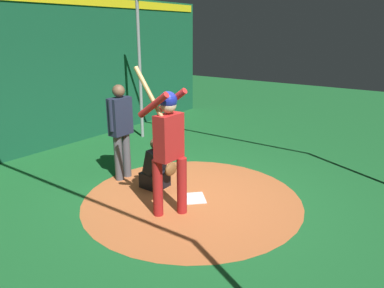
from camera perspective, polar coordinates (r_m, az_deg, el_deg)
The scene contains 8 objects.
ground_plane at distance 6.05m, azimuth 0.00°, elevation -8.61°, with size 27.65×27.65×0.00m, color #195B28.
dirt_circle at distance 6.05m, azimuth 0.00°, elevation -8.58°, with size 3.56×3.56×0.01m, color #B76033.
home_plate at distance 6.05m, azimuth 0.00°, elevation -8.51°, with size 0.42×0.42×0.01m, color white.
batter at distance 5.19m, azimuth -3.76°, elevation 0.41°, with size 0.68×0.49×2.19m.
catcher at distance 6.37m, azimuth -5.56°, elevation -3.82°, with size 0.58×0.40×0.92m.
umpire at distance 6.68m, azimuth -11.11°, elevation 2.63°, with size 0.22×0.49×1.75m.
back_wall at distance 8.74m, azimuth -23.85°, elevation 9.98°, with size 0.22×11.65×3.46m.
cage_frame at distance 5.44m, azimuth 0.00°, elevation 14.62°, with size 6.47×4.49×3.40m.
Camera 1 is at (3.20, -4.40, 2.66)m, focal length 34.03 mm.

